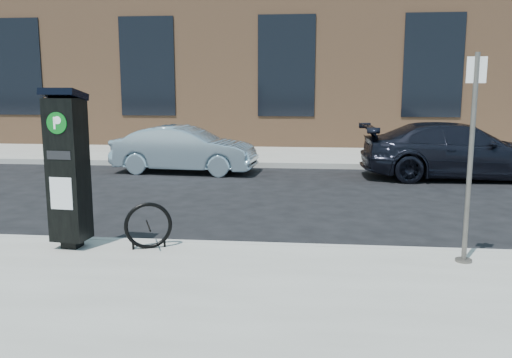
# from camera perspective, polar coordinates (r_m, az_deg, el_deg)

# --- Properties ---
(ground) EXTENTS (120.00, 120.00, 0.00)m
(ground) POSITION_cam_1_polar(r_m,az_deg,el_deg) (7.77, -1.39, -7.76)
(ground) COLOR black
(ground) RESTS_ON ground
(sidewalk_far) EXTENTS (60.00, 12.00, 0.15)m
(sidewalk_far) POSITION_cam_1_polar(r_m,az_deg,el_deg) (21.49, 3.40, 3.79)
(sidewalk_far) COLOR gray
(sidewalk_far) RESTS_ON ground
(curb_near) EXTENTS (60.00, 0.12, 0.16)m
(curb_near) POSITION_cam_1_polar(r_m,az_deg,el_deg) (7.73, -1.41, -7.28)
(curb_near) COLOR #9E9B93
(curb_near) RESTS_ON ground
(curb_far) EXTENTS (60.00, 0.12, 0.16)m
(curb_far) POSITION_cam_1_polar(r_m,az_deg,el_deg) (15.56, 2.39, 1.46)
(curb_far) COLOR #9E9B93
(curb_far) RESTS_ON ground
(building) EXTENTS (28.00, 10.05, 8.25)m
(building) POSITION_cam_1_polar(r_m,az_deg,el_deg) (24.42, 3.83, 14.08)
(building) COLOR #8A5E3F
(building) RESTS_ON ground
(parking_kiosk) EXTENTS (0.54, 0.49, 2.17)m
(parking_kiosk) POSITION_cam_1_polar(r_m,az_deg,el_deg) (7.71, -19.20, 1.18)
(parking_kiosk) COLOR black
(parking_kiosk) RESTS_ON sidewalk_near
(sign_pole) EXTENTS (0.23, 0.21, 2.59)m
(sign_pole) POSITION_cam_1_polar(r_m,az_deg,el_deg) (7.14, 21.63, 1.78)
(sign_pole) COLOR #57514C
(sign_pole) RESTS_ON sidewalk_near
(bike_rack) EXTENTS (0.62, 0.29, 0.65)m
(bike_rack) POSITION_cam_1_polar(r_m,az_deg,el_deg) (7.52, -11.26, -4.86)
(bike_rack) COLOR black
(bike_rack) RESTS_ON sidewalk_near
(car_silver) EXTENTS (3.92, 1.62, 1.26)m
(car_silver) POSITION_cam_1_polar(r_m,az_deg,el_deg) (14.79, -7.52, 3.11)
(car_silver) COLOR #92ABBA
(car_silver) RESTS_ON ground
(car_dark) EXTENTS (4.94, 2.15, 1.42)m
(car_dark) POSITION_cam_1_polar(r_m,az_deg,el_deg) (14.64, 20.55, 2.80)
(car_dark) COLOR black
(car_dark) RESTS_ON ground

